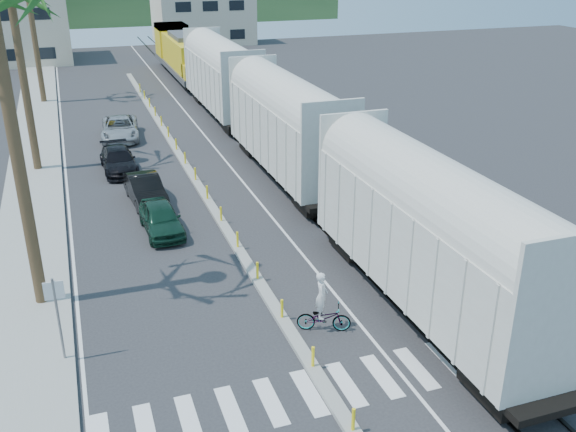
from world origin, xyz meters
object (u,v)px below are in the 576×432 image
object	(u,v)px
car_lead	(161,218)
cyclist	(323,313)
car_second	(145,190)
street_sign	(57,308)

from	to	relation	value
car_lead	cyclist	xyz separation A→B (m)	(3.96, -9.95, 0.01)
car_second	cyclist	size ratio (longest dim) A/B	1.94
street_sign	car_second	world-z (taller)	street_sign
cyclist	car_lead	bearing A→B (deg)	44.28
street_sign	car_lead	xyz separation A→B (m)	(4.49, 8.93, -1.28)
car_second	cyclist	world-z (taller)	cyclist
street_sign	car_lead	size ratio (longest dim) A/B	0.73
car_lead	cyclist	size ratio (longest dim) A/B	1.78
car_lead	cyclist	bearing A→B (deg)	-70.47
street_sign	car_lead	bearing A→B (deg)	63.33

